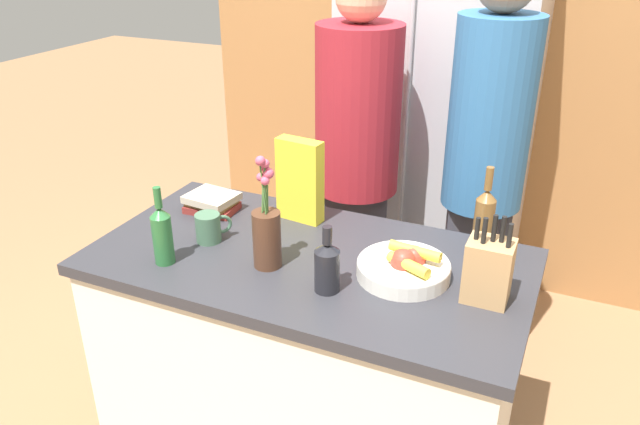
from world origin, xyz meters
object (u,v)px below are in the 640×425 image
(person_at_sink, at_px, (357,158))
(bottle_oil, at_px, (327,266))
(bottle_wine, at_px, (162,234))
(coffee_mug, at_px, (209,228))
(cereal_box, at_px, (300,180))
(fruit_bowl, at_px, (405,267))
(person_in_blue, at_px, (484,165))
(flower_vase, at_px, (267,233))
(book_stack, at_px, (212,202))
(knife_block, at_px, (488,270))
(refrigerator, at_px, (437,120))
(bottle_vinegar, at_px, (484,219))

(person_at_sink, bearing_deg, bottle_oil, -90.92)
(bottle_wine, bearing_deg, coffee_mug, 74.47)
(cereal_box, bearing_deg, fruit_bowl, -26.50)
(person_in_blue, bearing_deg, flower_vase, -137.00)
(coffee_mug, bearing_deg, person_in_blue, 43.29)
(fruit_bowl, relative_size, person_at_sink, 0.17)
(cereal_box, distance_m, bottle_wine, 0.54)
(coffee_mug, height_order, bottle_oil, bottle_oil)
(cereal_box, xyz_separation_m, coffee_mug, (-0.21, -0.28, -0.10))
(person_in_blue, bearing_deg, cereal_box, -155.52)
(flower_vase, height_order, book_stack, flower_vase)
(flower_vase, height_order, bottle_wine, flower_vase)
(bottle_oil, bearing_deg, bottle_wine, -173.45)
(coffee_mug, relative_size, bottle_wine, 0.41)
(fruit_bowl, xyz_separation_m, bottle_oil, (-0.19, -0.17, 0.05))
(fruit_bowl, bearing_deg, flower_vase, -165.04)
(cereal_box, height_order, bottle_wine, cereal_box)
(person_in_blue, bearing_deg, bottle_wine, -146.17)
(book_stack, bearing_deg, person_in_blue, 30.33)
(knife_block, height_order, person_in_blue, person_in_blue)
(knife_block, bearing_deg, bottle_oil, -161.75)
(flower_vase, xyz_separation_m, bottle_wine, (-0.31, -0.12, -0.01))
(coffee_mug, bearing_deg, refrigerator, 71.61)
(refrigerator, bearing_deg, flower_vase, -97.39)
(knife_block, xyz_separation_m, person_at_sink, (-0.69, 0.73, -0.02))
(flower_vase, xyz_separation_m, person_at_sink, (-0.01, 0.82, -0.03))
(fruit_bowl, distance_m, flower_vase, 0.44)
(book_stack, bearing_deg, bottle_oil, -27.92)
(flower_vase, distance_m, bottle_vinegar, 0.71)
(person_at_sink, bearing_deg, fruit_bowl, -75.10)
(book_stack, height_order, bottle_vinegar, bottle_vinegar)
(bottle_oil, bearing_deg, book_stack, 152.08)
(person_in_blue, bearing_deg, person_at_sink, 163.99)
(refrigerator, relative_size, bottle_vinegar, 6.65)
(cereal_box, bearing_deg, bottle_wine, -119.29)
(bottle_oil, relative_size, person_in_blue, 0.12)
(flower_vase, relative_size, book_stack, 1.93)
(refrigerator, height_order, bottle_wine, refrigerator)
(bottle_vinegar, distance_m, person_at_sink, 0.76)
(fruit_bowl, bearing_deg, person_in_blue, 81.64)
(refrigerator, height_order, flower_vase, refrigerator)
(refrigerator, distance_m, knife_block, 1.40)
(bottle_wine, bearing_deg, refrigerator, 71.95)
(bottle_wine, bearing_deg, person_in_blue, 47.84)
(fruit_bowl, xyz_separation_m, knife_block, (0.25, -0.02, 0.06))
(bottle_oil, bearing_deg, person_in_blue, 71.35)
(refrigerator, height_order, coffee_mug, refrigerator)
(bottle_wine, distance_m, person_in_blue, 1.24)
(cereal_box, distance_m, bottle_vinegar, 0.66)
(bottle_wine, bearing_deg, book_stack, 100.70)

